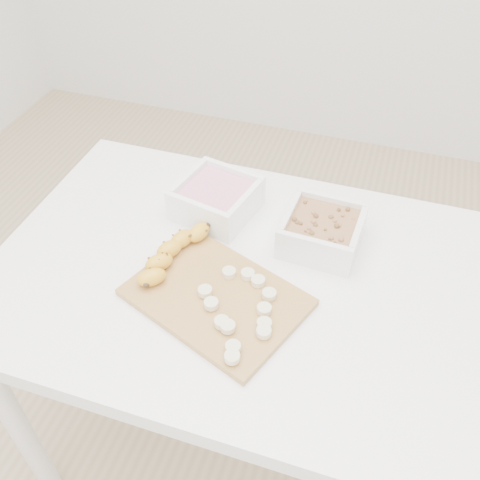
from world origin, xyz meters
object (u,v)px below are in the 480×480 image
(table, at_px, (236,302))
(cutting_board, at_px, (216,297))
(bowl_yogurt, at_px, (216,198))
(banana, at_px, (172,254))
(bowl_granola, at_px, (322,230))

(table, relative_size, cutting_board, 3.12)
(table, distance_m, cutting_board, 0.13)
(bowl_yogurt, relative_size, banana, 0.96)
(table, bearing_deg, bowl_yogurt, 121.17)
(bowl_yogurt, xyz_separation_m, bowl_granola, (0.25, -0.03, -0.00))
(bowl_granola, distance_m, cutting_board, 0.27)
(bowl_yogurt, bearing_deg, cutting_board, -70.29)
(cutting_board, bearing_deg, bowl_yogurt, 109.71)
(table, height_order, banana, banana)
(table, bearing_deg, bowl_granola, 42.19)
(banana, bearing_deg, cutting_board, -0.73)
(table, height_order, bowl_yogurt, bowl_yogurt)
(cutting_board, distance_m, banana, 0.13)
(banana, bearing_deg, table, 37.19)
(table, bearing_deg, cutting_board, -97.30)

